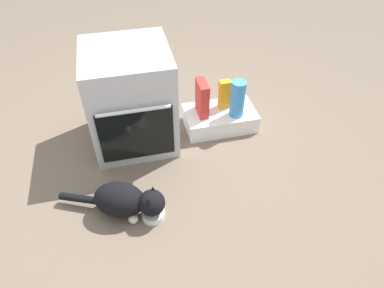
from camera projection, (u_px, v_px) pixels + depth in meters
The scene contains 8 objects.
ground at pixel (151, 178), 2.45m from camera, with size 8.00×8.00×0.00m, color #6B5B4C.
oven at pixel (131, 98), 2.50m from camera, with size 0.59×0.64×0.75m.
pantry_cabinet at pixel (220, 118), 2.81m from camera, with size 0.56×0.33×0.15m, color white.
food_bowl at pixel (153, 214), 2.18m from camera, with size 0.15×0.15×0.08m.
cat at pixel (126, 200), 2.14m from camera, with size 0.66×0.35×0.24m.
juice_carton at pixel (225, 94), 2.72m from camera, with size 0.09×0.06×0.24m, color orange.
water_bottle at pixel (238, 99), 2.63m from camera, with size 0.11×0.11×0.30m, color #388CD1.
cereal_box at pixel (202, 98), 2.65m from camera, with size 0.07×0.18×0.28m, color #B72D28.
Camera 1 is at (-0.09, -1.65, 1.84)m, focal length 32.50 mm.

